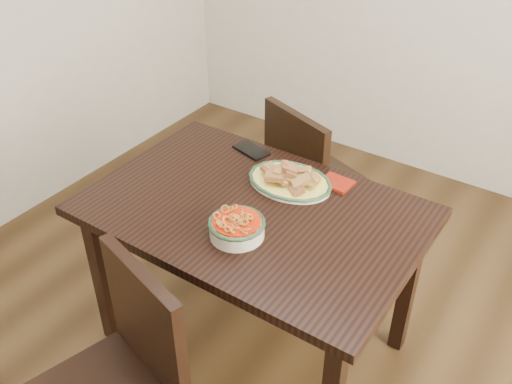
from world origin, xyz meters
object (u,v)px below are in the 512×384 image
Objects in this scene: noodle_bowl at (237,226)px; chair_near at (123,372)px; chair_far at (310,179)px; smartphone at (251,150)px; dining_table at (253,226)px; fish_plate at (290,174)px.

chair_near is at bearing -98.50° from noodle_bowl.
chair_near is 4.29× the size of noodle_bowl.
noodle_bowl is at bearing 119.60° from chair_far.
chair_near reaches higher than smartphone.
smartphone is at bearing 117.15° from chair_near.
dining_table is at bearing 105.53° from noodle_bowl.
noodle_bowl is (0.14, -0.80, 0.29)m from chair_far.
chair_near is (-0.03, -0.71, -0.16)m from dining_table.
chair_far reaches higher than fish_plate.
chair_far is 0.41m from smartphone.
chair_near is at bearing 112.33° from chair_far.
chair_far reaches higher than smartphone.
fish_plate is (0.06, 0.93, 0.30)m from chair_near.
fish_plate reaches higher than dining_table.
noodle_bowl is at bearing -74.47° from dining_table.
fish_plate is 0.30m from smartphone.
smartphone is (-0.24, 0.34, 0.10)m from dining_table.
chair_near is 0.62m from noodle_bowl.
dining_table is at bearing 103.14° from chair_near.
dining_table is 0.73m from chair_near.
dining_table is at bearing 117.96° from chair_far.
noodle_bowl is (0.08, 0.54, 0.29)m from chair_near.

